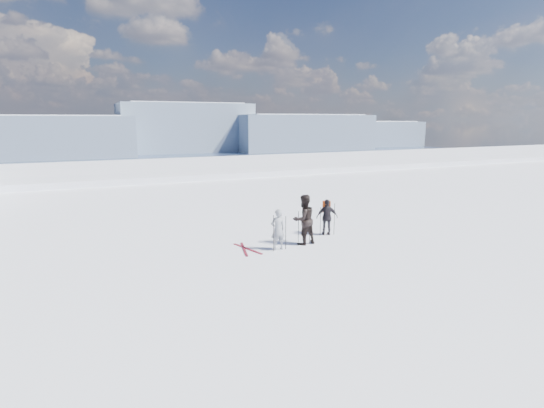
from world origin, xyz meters
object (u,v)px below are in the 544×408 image
at_px(skis_loose, 246,249).
at_px(skier_pack, 327,217).
at_px(skier_grey, 278,230).
at_px(skier_dark, 304,220).

bearing_deg(skis_loose, skier_pack, 7.84).
distance_m(skier_grey, skier_dark, 1.26).
height_order(skier_grey, skier_pack, skier_grey).
relative_size(skier_grey, skier_dark, 0.79).
height_order(skier_grey, skier_dark, skier_dark).
bearing_deg(skier_dark, skier_grey, 4.19).
relative_size(skier_dark, skis_loose, 1.17).
bearing_deg(skier_dark, skis_loose, -14.12).
height_order(skier_grey, skis_loose, skier_grey).
xyz_separation_m(skier_pack, skis_loose, (-3.83, -0.53, -0.74)).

